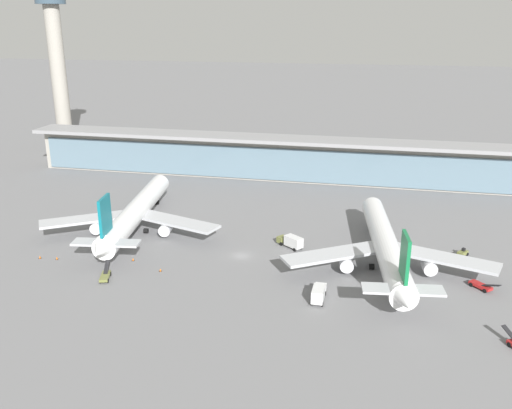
{
  "coord_description": "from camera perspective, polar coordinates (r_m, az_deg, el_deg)",
  "views": [
    {
      "loc": [
        29.27,
        -117.24,
        53.68
      ],
      "look_at": [
        0.0,
        16.31,
        7.56
      ],
      "focal_mm": 38.67,
      "sensor_mm": 36.0,
      "label": 1
    }
  ],
  "objects": [
    {
      "name": "safety_cone_bravo",
      "position": [
        140.3,
        -21.44,
        -5.09
      ],
      "size": [
        0.62,
        0.62,
        0.7
      ],
      "color": "orange",
      "rests_on": "ground"
    },
    {
      "name": "terminal_building",
      "position": [
        192.63,
        3.28,
        4.85
      ],
      "size": [
        186.39,
        12.8,
        15.2
      ],
      "color": "#9E998E",
      "rests_on": "ground"
    },
    {
      "name": "service_truck_at_far_stand_red",
      "position": [
        125.53,
        22.3,
        -7.78
      ],
      "size": [
        5.7,
        5.83,
        2.7
      ],
      "color": "#B21E1E",
      "rests_on": "ground"
    },
    {
      "name": "service_truck_by_tail_white",
      "position": [
        112.34,
        6.5,
        -9.06
      ],
      "size": [
        2.49,
        7.34,
        3.1
      ],
      "color": "silver",
      "rests_on": "ground"
    },
    {
      "name": "control_tower",
      "position": [
        249.19,
        -19.94,
        14.23
      ],
      "size": [
        12.0,
        12.0,
        71.75
      ],
      "color": "#9E998E",
      "rests_on": "ground"
    },
    {
      "name": "airliner_left_stand",
      "position": [
        149.03,
        -12.38,
        -0.8
      ],
      "size": [
        47.08,
        61.71,
        16.45
      ],
      "color": "white",
      "rests_on": "ground"
    },
    {
      "name": "safety_cone_delta",
      "position": [
        132.69,
        -12.6,
        -5.56
      ],
      "size": [
        0.62,
        0.62,
        0.7
      ],
      "color": "orange",
      "rests_on": "ground"
    },
    {
      "name": "safety_cone_alpha",
      "position": [
        126.13,
        -9.87,
        -6.69
      ],
      "size": [
        0.62,
        0.62,
        0.7
      ],
      "color": "orange",
      "rests_on": "ground"
    },
    {
      "name": "airliner_centre_stand",
      "position": [
        127.86,
        13.29,
        -4.18
      ],
      "size": [
        47.13,
        61.73,
        16.45
      ],
      "color": "white",
      "rests_on": "ground"
    },
    {
      "name": "service_truck_near_nose_olive",
      "position": [
        124.97,
        -15.33,
        -7.11
      ],
      "size": [
        3.31,
        6.9,
        2.7
      ],
      "color": "olive",
      "rests_on": "ground"
    },
    {
      "name": "ground_plane",
      "position": [
        132.23,
        -1.52,
        -5.32
      ],
      "size": [
        1200.0,
        1200.0,
        0.0
      ],
      "primitive_type": "plane",
      "color": "slate"
    },
    {
      "name": "safety_cone_charlie",
      "position": [
        138.34,
        -19.9,
        -5.24
      ],
      "size": [
        0.62,
        0.62,
        0.7
      ],
      "color": "orange",
      "rests_on": "ground"
    },
    {
      "name": "service_truck_under_wing_olive",
      "position": [
        136.39,
        3.67,
        -3.81
      ],
      "size": [
        7.22,
        6.22,
        3.1
      ],
      "color": "olive",
      "rests_on": "ground"
    },
    {
      "name": "service_truck_mid_apron_olive",
      "position": [
        140.4,
        20.59,
        -4.72
      ],
      "size": [
        3.06,
        3.32,
        2.05
      ],
      "color": "olive",
      "rests_on": "ground"
    }
  ]
}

